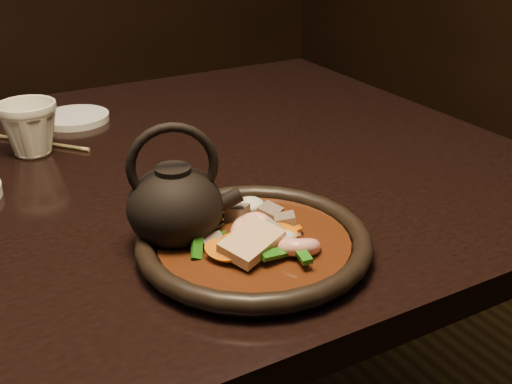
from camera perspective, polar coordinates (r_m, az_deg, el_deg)
plate at (r=0.72m, az=-0.18°, el=-4.60°), size 0.26×0.26×0.03m
stirfry at (r=0.71m, az=0.06°, el=-4.30°), size 0.15×0.16×0.05m
saucer_right at (r=1.17m, az=-15.79°, el=6.37°), size 0.12×0.12×0.01m
tea_cup at (r=1.03m, az=-19.51°, el=5.49°), size 0.11×0.11×0.09m
chopsticks at (r=1.09m, az=-19.39°, el=4.29°), size 0.14×0.17×0.01m
teapot at (r=0.72m, az=-7.17°, el=-0.97°), size 0.13×0.11×0.15m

